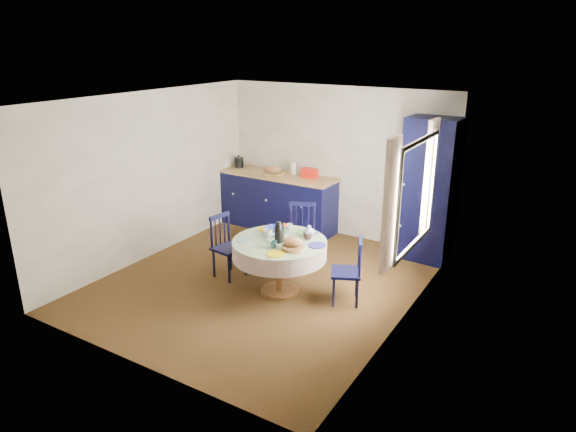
{
  "coord_description": "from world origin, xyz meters",
  "views": [
    {
      "loc": [
        3.65,
        -5.32,
        3.21
      ],
      "look_at": [
        0.3,
        0.2,
        0.96
      ],
      "focal_mm": 32.0,
      "sensor_mm": 36.0,
      "label": 1
    }
  ],
  "objects_px": {
    "kitchen_counter": "(276,200)",
    "pantry_cabinet": "(429,190)",
    "chair_left": "(227,246)",
    "dining_table": "(280,250)",
    "mug_b": "(273,244)",
    "cobalt_bowl": "(275,230)",
    "mug_c": "(308,236)",
    "mug_d": "(289,227)",
    "mug_a": "(267,234)",
    "chair_far": "(301,235)",
    "chair_right": "(349,271)"
  },
  "relations": [
    {
      "from": "dining_table",
      "to": "chair_right",
      "type": "bearing_deg",
      "value": 15.21
    },
    {
      "from": "chair_left",
      "to": "mug_a",
      "type": "xyz_separation_m",
      "value": [
        0.7,
        -0.03,
        0.34
      ]
    },
    {
      "from": "chair_far",
      "to": "kitchen_counter",
      "type": "bearing_deg",
      "value": 111.43
    },
    {
      "from": "mug_c",
      "to": "chair_left",
      "type": "bearing_deg",
      "value": -171.87
    },
    {
      "from": "mug_c",
      "to": "mug_d",
      "type": "xyz_separation_m",
      "value": [
        -0.39,
        0.18,
        -0.01
      ]
    },
    {
      "from": "mug_c",
      "to": "mug_d",
      "type": "distance_m",
      "value": 0.42
    },
    {
      "from": "mug_c",
      "to": "kitchen_counter",
      "type": "bearing_deg",
      "value": 131.8
    },
    {
      "from": "chair_far",
      "to": "mug_d",
      "type": "distance_m",
      "value": 0.58
    },
    {
      "from": "chair_right",
      "to": "cobalt_bowl",
      "type": "height_order",
      "value": "chair_right"
    },
    {
      "from": "cobalt_bowl",
      "to": "mug_c",
      "type": "bearing_deg",
      "value": 0.59
    },
    {
      "from": "kitchen_counter",
      "to": "chair_right",
      "type": "bearing_deg",
      "value": -38.84
    },
    {
      "from": "kitchen_counter",
      "to": "mug_b",
      "type": "bearing_deg",
      "value": -57.72
    },
    {
      "from": "kitchen_counter",
      "to": "pantry_cabinet",
      "type": "bearing_deg",
      "value": 1.48
    },
    {
      "from": "pantry_cabinet",
      "to": "mug_d",
      "type": "relative_size",
      "value": 23.99
    },
    {
      "from": "kitchen_counter",
      "to": "chair_left",
      "type": "xyz_separation_m",
      "value": [
        0.47,
        -2.04,
        -0.05
      ]
    },
    {
      "from": "kitchen_counter",
      "to": "chair_far",
      "type": "xyz_separation_m",
      "value": [
        1.19,
        -1.21,
        -0.02
      ]
    },
    {
      "from": "dining_table",
      "to": "chair_left",
      "type": "distance_m",
      "value": 0.94
    },
    {
      "from": "pantry_cabinet",
      "to": "mug_d",
      "type": "xyz_separation_m",
      "value": [
        -1.38,
        -1.73,
        -0.29
      ]
    },
    {
      "from": "mug_b",
      "to": "mug_d",
      "type": "relative_size",
      "value": 1.08
    },
    {
      "from": "mug_d",
      "to": "chair_right",
      "type": "bearing_deg",
      "value": -10.0
    },
    {
      "from": "chair_right",
      "to": "mug_c",
      "type": "height_order",
      "value": "chair_right"
    },
    {
      "from": "kitchen_counter",
      "to": "chair_right",
      "type": "xyz_separation_m",
      "value": [
        2.26,
        -1.86,
        -0.07
      ]
    },
    {
      "from": "kitchen_counter",
      "to": "cobalt_bowl",
      "type": "height_order",
      "value": "kitchen_counter"
    },
    {
      "from": "dining_table",
      "to": "chair_far",
      "type": "relative_size",
      "value": 1.29
    },
    {
      "from": "chair_left",
      "to": "kitchen_counter",
      "type": "bearing_deg",
      "value": 21.88
    },
    {
      "from": "cobalt_bowl",
      "to": "mug_a",
      "type": "bearing_deg",
      "value": -86.89
    },
    {
      "from": "chair_left",
      "to": "cobalt_bowl",
      "type": "height_order",
      "value": "chair_left"
    },
    {
      "from": "mug_b",
      "to": "kitchen_counter",
      "type": "bearing_deg",
      "value": 121.66
    },
    {
      "from": "chair_far",
      "to": "chair_right",
      "type": "distance_m",
      "value": 1.26
    },
    {
      "from": "mug_d",
      "to": "cobalt_bowl",
      "type": "relative_size",
      "value": 0.33
    },
    {
      "from": "mug_b",
      "to": "chair_far",
      "type": "bearing_deg",
      "value": 102.34
    },
    {
      "from": "kitchen_counter",
      "to": "cobalt_bowl",
      "type": "bearing_deg",
      "value": -57.46
    },
    {
      "from": "kitchen_counter",
      "to": "pantry_cabinet",
      "type": "relative_size",
      "value": 1.03
    },
    {
      "from": "mug_c",
      "to": "cobalt_bowl",
      "type": "xyz_separation_m",
      "value": [
        -0.5,
        -0.01,
        -0.01
      ]
    },
    {
      "from": "chair_left",
      "to": "chair_far",
      "type": "distance_m",
      "value": 1.1
    },
    {
      "from": "pantry_cabinet",
      "to": "mug_a",
      "type": "relative_size",
      "value": 17.18
    },
    {
      "from": "chair_left",
      "to": "mug_b",
      "type": "distance_m",
      "value": 1.06
    },
    {
      "from": "mug_a",
      "to": "cobalt_bowl",
      "type": "distance_m",
      "value": 0.2
    },
    {
      "from": "chair_far",
      "to": "mug_c",
      "type": "bearing_deg",
      "value": -77.32
    },
    {
      "from": "kitchen_counter",
      "to": "cobalt_bowl",
      "type": "distance_m",
      "value": 2.22
    },
    {
      "from": "dining_table",
      "to": "chair_left",
      "type": "xyz_separation_m",
      "value": [
        -0.92,
        0.06,
        -0.17
      ]
    },
    {
      "from": "mug_a",
      "to": "mug_c",
      "type": "relative_size",
      "value": 1.04
    },
    {
      "from": "dining_table",
      "to": "mug_b",
      "type": "xyz_separation_m",
      "value": [
        0.04,
        -0.23,
        0.16
      ]
    },
    {
      "from": "pantry_cabinet",
      "to": "chair_right",
      "type": "xyz_separation_m",
      "value": [
        -0.4,
        -1.9,
        -0.64
      ]
    },
    {
      "from": "chair_far",
      "to": "mug_b",
      "type": "bearing_deg",
      "value": -100.87
    },
    {
      "from": "pantry_cabinet",
      "to": "chair_far",
      "type": "relative_size",
      "value": 2.27
    },
    {
      "from": "cobalt_bowl",
      "to": "chair_far",
      "type": "bearing_deg",
      "value": 87.76
    },
    {
      "from": "kitchen_counter",
      "to": "mug_c",
      "type": "relative_size",
      "value": 18.45
    },
    {
      "from": "pantry_cabinet",
      "to": "mug_c",
      "type": "xyz_separation_m",
      "value": [
        -0.99,
        -1.91,
        -0.29
      ]
    },
    {
      "from": "dining_table",
      "to": "mug_b",
      "type": "height_order",
      "value": "dining_table"
    }
  ]
}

